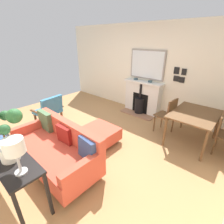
# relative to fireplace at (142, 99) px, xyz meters

# --- Properties ---
(ground_plane) EXTENTS (4.85, 6.03, 0.01)m
(ground_plane) POSITION_rel_fireplace_xyz_m (2.20, -0.28, -0.47)
(ground_plane) COLOR #A87A4C
(wall_left) EXTENTS (0.12, 6.03, 2.60)m
(wall_left) POSITION_rel_fireplace_xyz_m (-0.22, -0.28, 0.84)
(wall_left) COLOR silver
(wall_left) RESTS_ON ground
(fireplace) EXTENTS (0.57, 1.22, 1.00)m
(fireplace) POSITION_rel_fireplace_xyz_m (0.00, 0.00, 0.00)
(fireplace) COLOR #93664C
(fireplace) RESTS_ON ground
(mirror_over_mantel) EXTENTS (0.04, 1.11, 0.83)m
(mirror_over_mantel) POSITION_rel_fireplace_xyz_m (-0.13, -0.00, 1.02)
(mirror_over_mantel) COLOR gray
(mantel_bowl_near) EXTENTS (0.13, 0.13, 0.05)m
(mantel_bowl_near) POSITION_rel_fireplace_xyz_m (-0.04, -0.30, 0.57)
(mantel_bowl_near) COLOR #334C56
(mantel_bowl_near) RESTS_ON fireplace
(mantel_bowl_far) EXTENTS (0.12, 0.12, 0.05)m
(mantel_bowl_far) POSITION_rel_fireplace_xyz_m (-0.04, 0.20, 0.57)
(mantel_bowl_far) COLOR #334C56
(mantel_bowl_far) RESTS_ON fireplace
(sofa) EXTENTS (0.85, 1.86, 0.81)m
(sofa) POSITION_rel_fireplace_xyz_m (3.07, 0.12, -0.11)
(sofa) COLOR #B2B2B7
(sofa) RESTS_ON ground
(ottoman) EXTENTS (0.64, 0.75, 0.36)m
(ottoman) POSITION_rel_fireplace_xyz_m (2.03, 0.21, -0.24)
(ottoman) COLOR #B2B2B7
(ottoman) RESTS_ON ground
(armchair_accent) EXTENTS (0.74, 0.66, 0.82)m
(armchair_accent) POSITION_rel_fireplace_xyz_m (2.33, -1.43, -0.01)
(armchair_accent) COLOR brown
(armchair_accent) RESTS_ON ground
(console_table) EXTENTS (0.41, 1.66, 0.76)m
(console_table) POSITION_rel_fireplace_xyz_m (3.84, 0.12, 0.21)
(console_table) COLOR black
(console_table) RESTS_ON ground
(table_lamp_far_end) EXTENTS (0.22, 0.22, 0.46)m
(table_lamp_far_end) POSITION_rel_fireplace_xyz_m (3.84, 0.74, 0.64)
(table_lamp_far_end) COLOR #B2B2B7
(table_lamp_far_end) RESTS_ON console_table
(potted_plant) EXTENTS (0.50, 0.43, 0.69)m
(potted_plant) POSITION_rel_fireplace_xyz_m (3.84, 0.42, 0.67)
(potted_plant) COLOR silver
(potted_plant) RESTS_ON console_table
(dining_table) EXTENTS (1.16, 0.88, 0.72)m
(dining_table) POSITION_rel_fireplace_xyz_m (0.68, 1.73, 0.18)
(dining_table) COLOR brown
(dining_table) RESTS_ON ground
(dining_chair_near_fireplace) EXTENTS (0.45, 0.45, 0.91)m
(dining_chair_near_fireplace) POSITION_rel_fireplace_xyz_m (0.69, 1.16, 0.08)
(dining_chair_near_fireplace) COLOR brown
(dining_chair_near_fireplace) RESTS_ON ground
(dining_chair_by_back_wall) EXTENTS (0.42, 0.42, 0.84)m
(dining_chair_by_back_wall) POSITION_rel_fireplace_xyz_m (0.68, 2.31, 0.04)
(dining_chair_by_back_wall) COLOR brown
(dining_chair_by_back_wall) RESTS_ON ground
(photo_gallery_row) EXTENTS (0.02, 0.32, 0.38)m
(photo_gallery_row) POSITION_rel_fireplace_xyz_m (-0.14, 0.97, 0.84)
(photo_gallery_row) COLOR black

